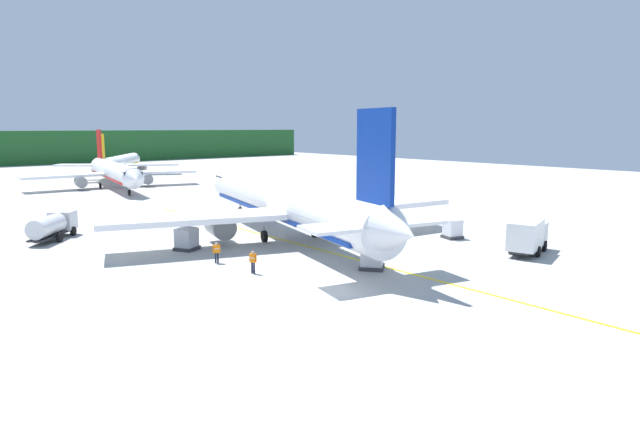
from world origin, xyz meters
The scene contains 13 objects.
ground centered at (0.00, 48.00, -0.10)m, with size 240.00×320.00×0.20m, color #A8A8A3.
airliner_foreground centered at (8.57, 15.96, 3.39)m, with size 34.32×41.17×11.90m.
airliner_mid_apron centered at (11.59, 70.22, 2.90)m, with size 29.51×35.56×10.18m.
airliner_far_taxiway centered at (22.72, 97.96, 2.65)m, with size 24.13×28.29×9.31m.
service_truck_fuel centered at (-8.86, 29.79, 1.40)m, with size 5.62×6.17×2.40m.
service_truck_baggage centered at (20.16, -2.60, 1.60)m, with size 6.14×3.74×2.91m.
cargo_container_near centered at (20.65, 5.30, 0.93)m, with size 2.03×2.03×1.96m.
cargo_container_mid centered at (6.53, 2.42, 0.99)m, with size 2.52×2.52×2.10m.
cargo_container_far centered at (-1.17, 17.42, 0.97)m, with size 2.35×2.35×2.05m.
crew_marshaller centered at (-1.07, 7.18, 1.00)m, with size 0.39×0.59×1.70m.
crew_loader_left centered at (10.63, 9.64, 1.02)m, with size 0.55×0.44×1.72m.
crew_loader_right centered at (-1.54, 11.63, 0.99)m, with size 0.60×0.37×1.67m.
apron_guide_line centered at (7.69, 11.51, 0.01)m, with size 0.30×60.00×0.01m, color yellow.
Camera 1 is at (-22.32, -25.29, 10.63)m, focal length 30.34 mm.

